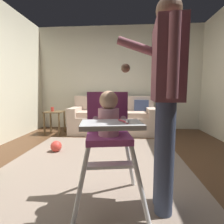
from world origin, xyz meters
name	(u,v)px	position (x,y,z in m)	size (l,w,h in m)	color
ground	(111,170)	(0.00, 0.00, -0.05)	(5.77, 6.47, 0.10)	#52341F
wall_far	(119,78)	(0.00, 2.46, 1.32)	(4.97, 0.06, 2.63)	silver
area_rug	(95,168)	(-0.20, -0.06, 0.00)	(2.40, 2.85, 0.01)	gray
couch	(113,119)	(-0.10, 1.94, 0.33)	(1.97, 0.86, 0.86)	beige
high_chair	(109,126)	(0.04, -0.74, 0.69)	(0.69, 0.79, 0.98)	silver
adult_standing	(165,95)	(0.48, -0.77, 0.94)	(0.51, 0.52, 1.66)	#3D4863
toy_ball_second	(56,146)	(-0.94, 0.51, 0.09)	(0.18, 0.18, 0.18)	#D13D33
side_table	(55,117)	(-1.44, 1.69, 0.38)	(0.40, 0.40, 0.52)	brown
sippy_cup	(52,109)	(-1.49, 1.69, 0.57)	(0.07, 0.07, 0.10)	#D13D33
wall_clock	(158,56)	(0.98, 2.42, 1.86)	(0.27, 0.04, 0.27)	white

